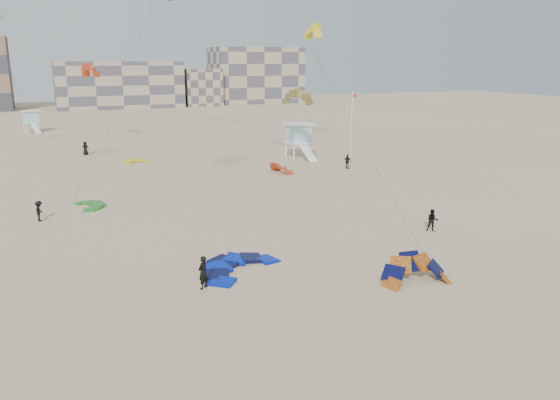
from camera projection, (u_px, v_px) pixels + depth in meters
name	position (u px, v px, depth m)	size (l,w,h in m)	color
ground	(265.00, 305.00, 27.54)	(320.00, 320.00, 0.00)	tan
kite_ground_blue	(238.00, 269.00, 32.23)	(5.01, 5.22, 0.75)	#0032B9
kite_ground_orange	(416.00, 282.00, 30.36)	(3.94, 3.26, 2.33)	orange
kite_ground_green	(90.00, 207.00, 46.19)	(3.23, 3.43, 0.43)	#198224
kite_ground_red_far	(281.00, 172.00, 60.39)	(3.26, 2.84, 1.90)	#DD461E
kite_ground_yellow	(136.00, 163.00, 66.30)	(3.11, 3.21, 0.77)	yellow
kitesurfer_main	(203.00, 272.00, 29.27)	(0.68, 0.44, 1.85)	black
kitesurfer_b	(432.00, 220.00, 39.27)	(0.79, 0.62, 1.63)	black
kitesurfer_c	(39.00, 211.00, 41.76)	(1.03, 0.59, 1.60)	black
kitesurfer_d	(348.00, 162.00, 62.35)	(0.97, 0.40, 1.66)	black
kitesurfer_e	(85.00, 148.00, 71.54)	(0.86, 0.56, 1.76)	black
kitesurfer_f	(300.00, 134.00, 85.45)	(1.72, 0.55, 1.86)	black
kite_fly_olive	(297.00, 99.00, 59.47)	(6.22, 4.57, 8.27)	olive
kite_fly_yellow	(313.00, 33.00, 74.46)	(8.32, 5.64, 16.06)	yellow
kite_fly_red	(90.00, 72.00, 79.48)	(5.01, 6.92, 11.08)	#DD461E
lifeguard_tower_near	(299.00, 141.00, 68.98)	(3.14, 5.98, 4.39)	white
lifeguard_tower_far	(31.00, 122.00, 93.84)	(3.33, 5.58, 3.82)	white
flagpole	(352.00, 123.00, 69.57)	(0.67, 0.10, 8.26)	white
condo_mid	(119.00, 85.00, 145.58)	(32.00, 16.00, 12.00)	tan
condo_east	(256.00, 75.00, 162.24)	(26.00, 14.00, 16.00)	tan
condo_fill_right	(201.00, 87.00, 152.50)	(10.00, 10.00, 10.00)	tan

